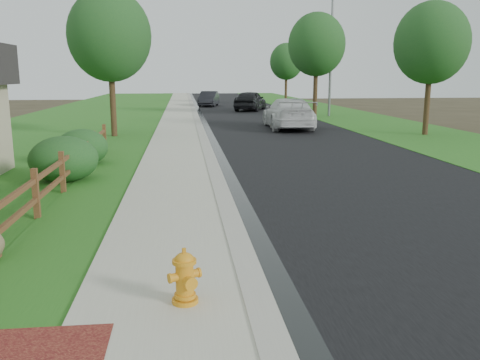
{
  "coord_description": "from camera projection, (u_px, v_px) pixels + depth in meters",
  "views": [
    {
      "loc": [
        -0.53,
        -5.44,
        2.98
      ],
      "look_at": [
        0.51,
        3.86,
        1.04
      ],
      "focal_mm": 38.0,
      "sensor_mm": 36.0,
      "label": 1
    }
  ],
  "objects": [
    {
      "name": "ground",
      "position": [
        234.0,
        334.0,
        5.96
      ],
      "size": [
        120.0,
        120.0,
        0.0
      ],
      "primitive_type": "plane",
      "color": "#322C1B"
    },
    {
      "name": "road",
      "position": [
        247.0,
        113.0,
        40.52
      ],
      "size": [
        8.0,
        90.0,
        0.02
      ],
      "primitive_type": "cube",
      "color": "black",
      "rests_on": "ground"
    },
    {
      "name": "curb",
      "position": [
        195.0,
        113.0,
        40.05
      ],
      "size": [
        0.4,
        90.0,
        0.12
      ],
      "primitive_type": "cube",
      "color": "gray",
      "rests_on": "ground"
    },
    {
      "name": "wet_gutter",
      "position": [
        199.0,
        113.0,
        40.09
      ],
      "size": [
        0.5,
        90.0,
        0.0
      ],
      "primitive_type": "cube",
      "color": "black",
      "rests_on": "road"
    },
    {
      "name": "sidewalk",
      "position": [
        178.0,
        113.0,
        39.91
      ],
      "size": [
        2.2,
        90.0,
        0.1
      ],
      "primitive_type": "cube",
      "color": "#AEAC98",
      "rests_on": "ground"
    },
    {
      "name": "grass_strip",
      "position": [
        154.0,
        114.0,
        39.7
      ],
      "size": [
        1.6,
        90.0,
        0.06
      ],
      "primitive_type": "cube",
      "color": "#25631C",
      "rests_on": "ground"
    },
    {
      "name": "lawn_near",
      "position": [
        86.0,
        114.0,
        39.14
      ],
      "size": [
        9.0,
        90.0,
        0.04
      ],
      "primitive_type": "cube",
      "color": "#25631C",
      "rests_on": "ground"
    },
    {
      "name": "verge_far",
      "position": [
        331.0,
        112.0,
        41.27
      ],
      "size": [
        6.0,
        90.0,
        0.04
      ],
      "primitive_type": "cube",
      "color": "#25631C",
      "rests_on": "ground"
    },
    {
      "name": "ranch_fence",
      "position": [
        50.0,
        180.0,
        11.67
      ],
      "size": [
        0.12,
        16.92,
        1.1
      ],
      "color": "#4E361A",
      "rests_on": "ground"
    },
    {
      "name": "fire_hydrant",
      "position": [
        185.0,
        278.0,
        6.47
      ],
      "size": [
        0.48,
        0.39,
        0.74
      ],
      "color": "orange",
      "rests_on": "sidewalk"
    },
    {
      "name": "white_suv",
      "position": [
        288.0,
        113.0,
        28.54
      ],
      "size": [
        2.61,
        5.94,
        1.7
      ],
      "primitive_type": "imported",
      "rotation": [
        0.0,
        0.0,
        3.1
      ],
      "color": "silver",
      "rests_on": "road"
    },
    {
      "name": "dark_car_mid",
      "position": [
        250.0,
        101.0,
        43.12
      ],
      "size": [
        3.62,
        5.33,
        1.68
      ],
      "primitive_type": "imported",
      "rotation": [
        0.0,
        0.0,
        2.78
      ],
      "color": "black",
      "rests_on": "road"
    },
    {
      "name": "dark_car_far",
      "position": [
        209.0,
        99.0,
        49.02
      ],
      "size": [
        2.35,
        4.58,
        1.44
      ],
      "primitive_type": "imported",
      "rotation": [
        0.0,
        0.0,
        -0.2
      ],
      "color": "black",
      "rests_on": "road"
    },
    {
      "name": "streetlight",
      "position": [
        329.0,
        46.0,
        36.09
      ],
      "size": [
        2.04,
        0.46,
        8.84
      ],
      "color": "gray",
      "rests_on": "ground"
    },
    {
      "name": "shrub_c",
      "position": [
        82.0,
        147.0,
        16.92
      ],
      "size": [
        2.07,
        2.07,
        1.23
      ],
      "primitive_type": "ellipsoid",
      "rotation": [
        0.0,
        0.0,
        -0.25
      ],
      "color": "#19471F",
      "rests_on": "ground"
    },
    {
      "name": "shrub_d",
      "position": [
        64.0,
        159.0,
        14.3
      ],
      "size": [
        2.06,
        2.06,
        1.3
      ],
      "primitive_type": "ellipsoid",
      "rotation": [
        0.0,
        0.0,
        0.08
      ],
      "color": "#19471F",
      "rests_on": "ground"
    },
    {
      "name": "tree_near_left",
      "position": [
        110.0,
        36.0,
        24.01
      ],
      "size": [
        3.94,
        3.94,
        6.97
      ],
      "color": "#3A2317",
      "rests_on": "ground"
    },
    {
      "name": "tree_near_right",
      "position": [
        432.0,
        43.0,
        24.68
      ],
      "size": [
        3.62,
        3.62,
        6.51
      ],
      "color": "#3A2317",
      "rests_on": "ground"
    },
    {
      "name": "tree_mid_right",
      "position": [
        317.0,
        45.0,
        35.89
      ],
      "size": [
        4.04,
        4.04,
        7.33
      ],
      "color": "#3A2317",
      "rests_on": "ground"
    },
    {
      "name": "tree_far_right",
      "position": [
        286.0,
        62.0,
        51.27
      ],
      "size": [
        3.35,
        3.35,
        6.18
      ],
      "color": "#3A2317",
      "rests_on": "ground"
    }
  ]
}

